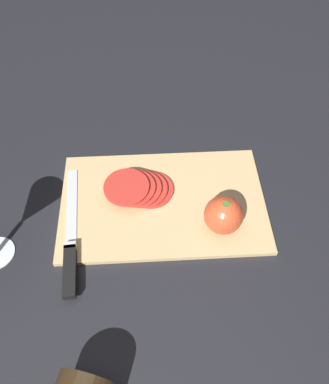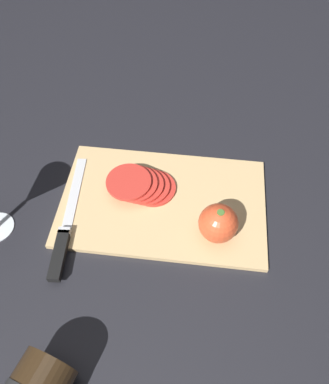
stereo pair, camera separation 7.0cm
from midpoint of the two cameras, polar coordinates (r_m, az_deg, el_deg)
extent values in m
plane|color=black|center=(0.73, 2.40, -2.70)|extent=(3.00, 3.00, 0.00)
cube|color=tan|center=(0.73, 2.74, -1.79)|extent=(0.40, 0.25, 0.01)
sphere|color=#DB4C28|center=(0.67, 11.19, -4.91)|extent=(0.07, 0.07, 0.07)
cylinder|color=#47702D|center=(0.65, 11.65, -3.43)|extent=(0.01, 0.01, 0.01)
cube|color=silver|center=(0.75, -11.00, -0.41)|extent=(0.03, 0.18, 0.00)
cube|color=silver|center=(0.70, -12.22, -6.12)|extent=(0.02, 0.01, 0.01)
cube|color=black|center=(0.68, -12.90, -9.59)|extent=(0.03, 0.10, 0.01)
cylinder|color=red|center=(0.74, 1.06, 0.43)|extent=(0.09, 0.09, 0.01)
cylinder|color=red|center=(0.74, 0.13, 0.66)|extent=(0.09, 0.09, 0.01)
cylinder|color=red|center=(0.73, -0.81, 0.89)|extent=(0.09, 0.09, 0.01)
cylinder|color=red|center=(0.73, -1.76, 1.12)|extent=(0.09, 0.09, 0.01)
cylinder|color=red|center=(0.72, -2.73, 1.36)|extent=(0.09, 0.09, 0.01)
camera|label=1|loc=(0.04, -87.13, 4.00)|focal=35.00mm
camera|label=2|loc=(0.04, 92.87, -4.00)|focal=35.00mm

